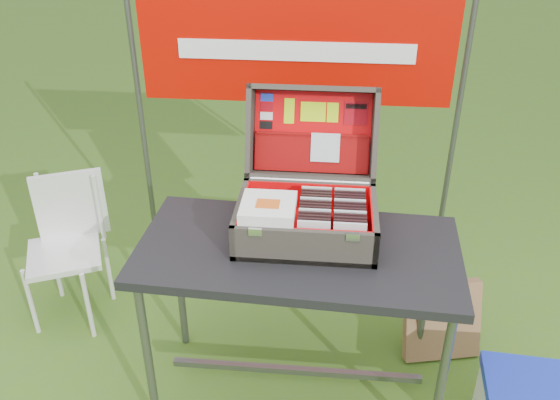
# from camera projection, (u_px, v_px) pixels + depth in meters

# --- Properties ---
(ground) EXTENTS (80.00, 80.00, 0.00)m
(ground) POSITION_uv_depth(u_px,v_px,m) (275.00, 400.00, 2.70)
(ground) COLOR #3D6623
(ground) RESTS_ON ground
(table) EXTENTS (1.31, 0.70, 0.80)m
(table) POSITION_uv_depth(u_px,v_px,m) (297.00, 323.00, 2.56)
(table) COLOR black
(table) RESTS_ON ground
(table_top) EXTENTS (1.31, 0.70, 0.04)m
(table_top) POSITION_uv_depth(u_px,v_px,m) (298.00, 251.00, 2.37)
(table_top) COLOR black
(table_top) RESTS_ON ground
(table_leg_fl) EXTENTS (0.04, 0.04, 0.76)m
(table_leg_fl) POSITION_uv_depth(u_px,v_px,m) (149.00, 362.00, 2.39)
(table_leg_fl) COLOR #59595B
(table_leg_fl) RESTS_ON ground
(table_leg_fr) EXTENTS (0.04, 0.04, 0.76)m
(table_leg_fr) POSITION_uv_depth(u_px,v_px,m) (441.00, 383.00, 2.29)
(table_leg_fr) COLOR #59595B
(table_leg_fr) RESTS_ON ground
(table_leg_bl) EXTENTS (0.04, 0.04, 0.76)m
(table_leg_bl) POSITION_uv_depth(u_px,v_px,m) (180.00, 282.00, 2.84)
(table_leg_bl) COLOR #59595B
(table_leg_bl) RESTS_ON ground
(table_leg_br) EXTENTS (0.04, 0.04, 0.76)m
(table_leg_br) POSITION_uv_depth(u_px,v_px,m) (426.00, 297.00, 2.74)
(table_leg_br) COLOR #59595B
(table_leg_br) RESTS_ON ground
(table_brace) EXTENTS (1.13, 0.03, 0.03)m
(table_brace) POSITION_uv_depth(u_px,v_px,m) (296.00, 370.00, 2.70)
(table_brace) COLOR #59595B
(table_brace) RESTS_ON ground
(suitcase) EXTENTS (0.56, 0.56, 0.50)m
(suitcase) POSITION_uv_depth(u_px,v_px,m) (308.00, 175.00, 2.35)
(suitcase) COLOR #4F493F
(suitcase) RESTS_ON table
(suitcase_base_bottom) EXTENTS (0.56, 0.40, 0.02)m
(suitcase_base_bottom) POSITION_uv_depth(u_px,v_px,m) (306.00, 234.00, 2.42)
(suitcase_base_bottom) COLOR #4F493F
(suitcase_base_bottom) RESTS_ON table_top
(suitcase_base_wall_front) EXTENTS (0.56, 0.02, 0.15)m
(suitcase_base_wall_front) POSITION_uv_depth(u_px,v_px,m) (303.00, 247.00, 2.22)
(suitcase_base_wall_front) COLOR #4F493F
(suitcase_base_wall_front) RESTS_ON table_top
(suitcase_base_wall_back) EXTENTS (0.56, 0.02, 0.15)m
(suitcase_base_wall_back) POSITION_uv_depth(u_px,v_px,m) (309.00, 197.00, 2.55)
(suitcase_base_wall_back) COLOR #4F493F
(suitcase_base_wall_back) RESTS_ON table_top
(suitcase_base_wall_left) EXTENTS (0.02, 0.40, 0.15)m
(suitcase_base_wall_left) POSITION_uv_depth(u_px,v_px,m) (240.00, 217.00, 2.41)
(suitcase_base_wall_left) COLOR #4F493F
(suitcase_base_wall_left) RESTS_ON table_top
(suitcase_base_wall_right) EXTENTS (0.02, 0.40, 0.15)m
(suitcase_base_wall_right) POSITION_uv_depth(u_px,v_px,m) (374.00, 224.00, 2.36)
(suitcase_base_wall_right) COLOR #4F493F
(suitcase_base_wall_right) RESTS_ON table_top
(suitcase_liner_floor) EXTENTS (0.52, 0.36, 0.01)m
(suitcase_liner_floor) POSITION_uv_depth(u_px,v_px,m) (306.00, 231.00, 2.41)
(suitcase_liner_floor) COLOR #EF0A08
(suitcase_liner_floor) RESTS_ON suitcase_base_bottom
(suitcase_latch_left) EXTENTS (0.05, 0.01, 0.03)m
(suitcase_latch_left) POSITION_uv_depth(u_px,v_px,m) (255.00, 232.00, 2.19)
(suitcase_latch_left) COLOR silver
(suitcase_latch_left) RESTS_ON suitcase_base_wall_front
(suitcase_latch_right) EXTENTS (0.05, 0.01, 0.03)m
(suitcase_latch_right) POSITION_uv_depth(u_px,v_px,m) (353.00, 237.00, 2.16)
(suitcase_latch_right) COLOR silver
(suitcase_latch_right) RESTS_ON suitcase_base_wall_front
(suitcase_hinge) EXTENTS (0.50, 0.02, 0.02)m
(suitcase_hinge) POSITION_uv_depth(u_px,v_px,m) (309.00, 181.00, 2.52)
(suitcase_hinge) COLOR silver
(suitcase_hinge) RESTS_ON suitcase_base_wall_back
(suitcase_lid_back) EXTENTS (0.56, 0.16, 0.38)m
(suitcase_lid_back) POSITION_uv_depth(u_px,v_px,m) (313.00, 132.00, 2.62)
(suitcase_lid_back) COLOR #4F493F
(suitcase_lid_back) RESTS_ON suitcase_base_wall_back
(suitcase_lid_rim_far) EXTENTS (0.56, 0.15, 0.07)m
(suitcase_lid_rim_far) POSITION_uv_depth(u_px,v_px,m) (314.00, 88.00, 2.53)
(suitcase_lid_rim_far) COLOR #4F493F
(suitcase_lid_rim_far) RESTS_ON suitcase_lid_back
(suitcase_lid_rim_near) EXTENTS (0.56, 0.15, 0.07)m
(suitcase_lid_rim_near) POSITION_uv_depth(u_px,v_px,m) (310.00, 176.00, 2.59)
(suitcase_lid_rim_near) COLOR #4F493F
(suitcase_lid_rim_near) RESTS_ON suitcase_lid_back
(suitcase_lid_rim_left) EXTENTS (0.02, 0.28, 0.43)m
(suitcase_lid_rim_left) POSITION_uv_depth(u_px,v_px,m) (250.00, 130.00, 2.58)
(suitcase_lid_rim_left) COLOR #4F493F
(suitcase_lid_rim_left) RESTS_ON suitcase_lid_back
(suitcase_lid_rim_right) EXTENTS (0.02, 0.28, 0.43)m
(suitcase_lid_rim_right) POSITION_uv_depth(u_px,v_px,m) (375.00, 135.00, 2.54)
(suitcase_lid_rim_right) COLOR #4F493F
(suitcase_lid_rim_right) RESTS_ON suitcase_lid_back
(suitcase_lid_liner) EXTENTS (0.51, 0.13, 0.33)m
(suitcase_lid_liner) POSITION_uv_depth(u_px,v_px,m) (312.00, 132.00, 2.61)
(suitcase_lid_liner) COLOR #EF0A08
(suitcase_lid_liner) RESTS_ON suitcase_lid_back
(suitcase_liner_wall_front) EXTENTS (0.52, 0.01, 0.13)m
(suitcase_liner_wall_front) POSITION_uv_depth(u_px,v_px,m) (304.00, 243.00, 2.23)
(suitcase_liner_wall_front) COLOR #EF0A08
(suitcase_liner_wall_front) RESTS_ON suitcase_base_bottom
(suitcase_liner_wall_back) EXTENTS (0.52, 0.01, 0.13)m
(suitcase_liner_wall_back) POSITION_uv_depth(u_px,v_px,m) (309.00, 197.00, 2.53)
(suitcase_liner_wall_back) COLOR #EF0A08
(suitcase_liner_wall_back) RESTS_ON suitcase_base_bottom
(suitcase_liner_wall_left) EXTENTS (0.01, 0.36, 0.13)m
(suitcase_liner_wall_left) POSITION_uv_depth(u_px,v_px,m) (244.00, 215.00, 2.40)
(suitcase_liner_wall_left) COLOR #EF0A08
(suitcase_liner_wall_left) RESTS_ON suitcase_base_bottom
(suitcase_liner_wall_right) EXTENTS (0.01, 0.36, 0.13)m
(suitcase_liner_wall_right) POSITION_uv_depth(u_px,v_px,m) (370.00, 222.00, 2.36)
(suitcase_liner_wall_right) COLOR #EF0A08
(suitcase_liner_wall_right) RESTS_ON suitcase_base_bottom
(suitcase_lid_pocket) EXTENTS (0.50, 0.09, 0.16)m
(suitcase_lid_pocket) POSITION_uv_depth(u_px,v_px,m) (311.00, 154.00, 2.60)
(suitcase_lid_pocket) COLOR #7B0606
(suitcase_lid_pocket) RESTS_ON suitcase_lid_liner
(suitcase_pocket_edge) EXTENTS (0.49, 0.03, 0.03)m
(suitcase_pocket_edge) POSITION_uv_depth(u_px,v_px,m) (312.00, 135.00, 2.58)
(suitcase_pocket_edge) COLOR #7B0606
(suitcase_pocket_edge) RESTS_ON suitcase_lid_pocket
(suitcase_pocket_cd) EXTENTS (0.13, 0.05, 0.12)m
(suitcase_pocket_cd) POSITION_uv_depth(u_px,v_px,m) (325.00, 148.00, 2.58)
(suitcase_pocket_cd) COLOR silver
(suitcase_pocket_cd) RESTS_ON suitcase_lid_pocket
(lid_sticker_cc_a) EXTENTS (0.06, 0.01, 0.03)m
(lid_sticker_cc_a) POSITION_uv_depth(u_px,v_px,m) (267.00, 98.00, 2.59)
(lid_sticker_cc_a) COLOR #1933B2
(lid_sticker_cc_a) RESTS_ON suitcase_lid_liner
(lid_sticker_cc_b) EXTENTS (0.06, 0.01, 0.03)m
(lid_sticker_cc_b) POSITION_uv_depth(u_px,v_px,m) (267.00, 107.00, 2.60)
(lid_sticker_cc_b) COLOR #9D040F
(lid_sticker_cc_b) RESTS_ON suitcase_lid_liner
(lid_sticker_cc_c) EXTENTS (0.06, 0.01, 0.03)m
(lid_sticker_cc_c) POSITION_uv_depth(u_px,v_px,m) (266.00, 116.00, 2.61)
(lid_sticker_cc_c) COLOR white
(lid_sticker_cc_c) RESTS_ON suitcase_lid_liner
(lid_sticker_cc_d) EXTENTS (0.06, 0.01, 0.03)m
(lid_sticker_cc_d) POSITION_uv_depth(u_px,v_px,m) (266.00, 125.00, 2.61)
(lid_sticker_cc_d) COLOR black
(lid_sticker_cc_d) RESTS_ON suitcase_lid_liner
(lid_card_neon_tall) EXTENTS (0.05, 0.04, 0.10)m
(lid_card_neon_tall) POSITION_uv_depth(u_px,v_px,m) (289.00, 111.00, 2.59)
(lid_card_neon_tall) COLOR #BCE90A
(lid_card_neon_tall) RESTS_ON suitcase_lid_liner
(lid_card_neon_main) EXTENTS (0.11, 0.03, 0.08)m
(lid_card_neon_main) POSITION_uv_depth(u_px,v_px,m) (313.00, 112.00, 2.59)
(lid_card_neon_main) COLOR #BCE90A
(lid_card_neon_main) RESTS_ON suitcase_lid_liner
(lid_card_neon_small) EXTENTS (0.05, 0.03, 0.08)m
(lid_card_neon_small) POSITION_uv_depth(u_px,v_px,m) (333.00, 113.00, 2.58)
(lid_card_neon_small) COLOR #BCE90A
(lid_card_neon_small) RESTS_ON suitcase_lid_liner
(lid_sticker_band) EXTENTS (0.10, 0.04, 0.09)m
(lid_sticker_band) POSITION_uv_depth(u_px,v_px,m) (356.00, 113.00, 2.57)
(lid_sticker_band) COLOR #9D040F
(lid_sticker_band) RESTS_ON suitcase_lid_liner
(lid_sticker_band_bar) EXTENTS (0.09, 0.01, 0.02)m
(lid_sticker_band_bar) POSITION_uv_depth(u_px,v_px,m) (356.00, 106.00, 2.57)
(lid_sticker_band_bar) COLOR black
(lid_sticker_band_bar) RESTS_ON suitcase_lid_liner
(cd_left_0) EXTENTS (0.12, 0.01, 0.14)m
(cd_left_0) POSITION_uv_depth(u_px,v_px,m) (313.00, 237.00, 2.24)
(cd_left_0) COLOR silver
(cd_left_0) RESTS_ON suitcase_liner_floor
(cd_left_1) EXTENTS (0.12, 0.01, 0.14)m
(cd_left_1) POSITION_uv_depth(u_px,v_px,m) (314.00, 234.00, 2.26)
(cd_left_1) COLOR black
(cd_left_1) RESTS_ON suitcase_liner_floor
(cd_left_2) EXTENTS (0.12, 0.01, 0.14)m
(cd_left_2) POSITION_uv_depth(u_px,v_px,m) (314.00, 231.00, 2.27)
(cd_left_2) COLOR black
(cd_left_2) RESTS_ON suitcase_liner_floor
(cd_left_3) EXTENTS (0.12, 0.01, 0.14)m
(cd_left_3) POSITION_uv_depth(u_px,v_px,m) (314.00, 228.00, 2.29)
(cd_left_3) COLOR black
(cd_left_3) RESTS_ON suitcase_liner_floor
(cd_left_4) EXTENTS (0.12, 0.01, 0.14)m
(cd_left_4) POSITION_uv_depth(u_px,v_px,m) (314.00, 225.00, 2.31)
(cd_left_4) COLOR silver
(cd_left_4) RESTS_ON suitcase_liner_floor
(cd_left_5) EXTENTS (0.12, 0.01, 0.14)m
(cd_left_5) POSITION_uv_depth(u_px,v_px,m) (315.00, 222.00, 2.33)
(cd_left_5) COLOR black
(cd_left_5) RESTS_ON suitcase_liner_floor
(cd_left_6) EXTENTS (0.12, 0.01, 0.14)m
(cd_left_6) POSITION_uv_depth(u_px,v_px,m) (315.00, 219.00, 2.35)
(cd_left_6) COLOR black
(cd_left_6) RESTS_ON suitcase_liner_floor
(cd_left_7) EXTENTS (0.12, 0.01, 0.14)m
(cd_left_7) POSITION_uv_depth(u_px,v_px,m) (315.00, 216.00, 2.37)
(cd_left_7) COLOR black
(cd_left_7) RESTS_ON suitcase_liner_floor
(cd_left_8) EXTENTS (0.12, 0.01, 0.14)m
(cd_left_8) POSITION_uv_depth(u_px,v_px,m) (315.00, 213.00, 2.39)
(cd_left_8) COLOR silver
(cd_left_8) RESTS_ON suitcase_liner_floor
(cd_left_9) EXTENTS (0.12, 0.01, 0.14)m
(cd_left_9) POSITION_uv_depth(u_px,v_px,m) (316.00, 210.00, 2.41)
(cd_left_9) COLOR black
(cd_left_9) RESTS_ON suitcase_liner_floor
(cd_left_10) EXTENTS (0.12, 0.01, 0.14)m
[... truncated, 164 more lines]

